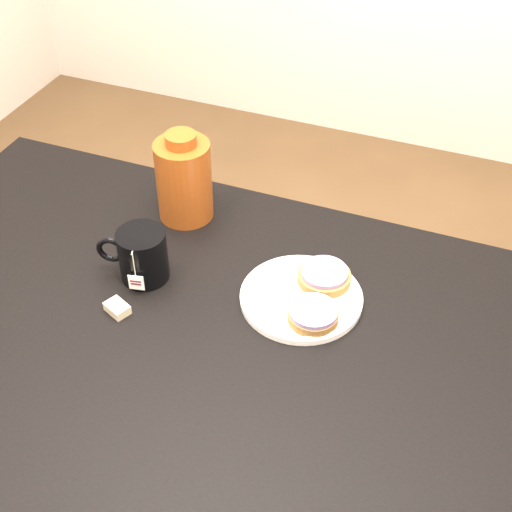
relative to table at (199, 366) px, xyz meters
name	(u,v)px	position (x,y,z in m)	size (l,w,h in m)	color
table	(199,366)	(0.00, 0.00, 0.00)	(1.40, 0.90, 0.75)	black
plate	(301,297)	(0.15, 0.16, 0.09)	(0.23, 0.23, 0.02)	white
bagel_back	(324,276)	(0.17, 0.21, 0.11)	(0.13, 0.13, 0.03)	brown
bagel_front	(313,315)	(0.19, 0.10, 0.11)	(0.12, 0.12, 0.03)	brown
mug	(142,255)	(-0.16, 0.11, 0.14)	(0.15, 0.11, 0.11)	black
teabag_pouch	(117,308)	(-0.16, 0.00, 0.09)	(0.04, 0.03, 0.02)	#C6B793
bagel_package	(184,179)	(-0.17, 0.32, 0.18)	(0.14, 0.14, 0.20)	#63270D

